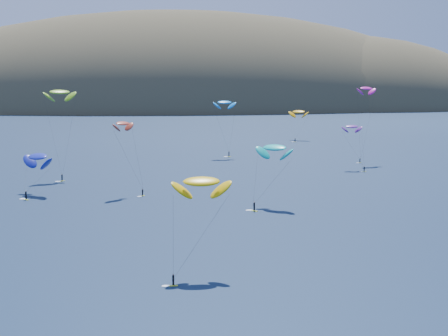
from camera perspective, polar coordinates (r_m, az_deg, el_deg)
island at (r=625.27m, az=-2.31°, el=4.71°), size 730.00×300.00×210.00m
kitesurfer_2 at (r=95.18m, az=-2.08°, el=-1.25°), size 9.69×9.58×16.36m
kitesurfer_3 at (r=191.29m, az=-14.80°, el=6.72°), size 10.29×13.85×27.78m
kitesurfer_4 at (r=232.35m, az=0.05°, el=6.02°), size 8.70×5.06×22.45m
kitesurfer_5 at (r=144.71m, az=4.64°, el=1.86°), size 11.34×12.06×16.02m
kitesurfer_6 at (r=206.06m, az=11.62°, el=3.72°), size 6.50×9.52×15.45m
kitesurfer_8 at (r=223.01m, az=12.88°, el=7.10°), size 8.35×6.67×27.71m
kitesurfer_9 at (r=160.60m, az=-9.24°, el=4.02°), size 8.70×8.95×19.76m
kitesurfer_10 at (r=166.16m, az=-16.67°, el=1.01°), size 10.76×15.20×12.41m
kitesurfer_11 at (r=297.28m, az=6.84°, el=5.13°), size 10.23×16.91×15.73m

